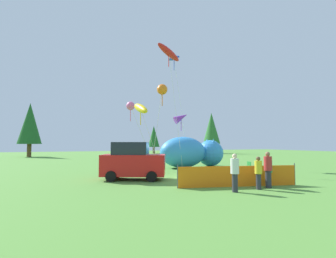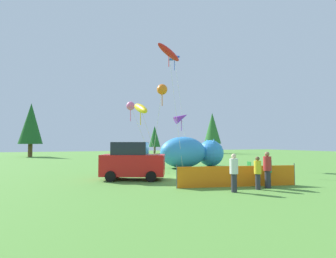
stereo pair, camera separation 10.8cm
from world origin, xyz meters
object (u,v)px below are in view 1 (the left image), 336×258
(kite_pink_octopus, at_px, (131,106))
(kite_red_lizard, at_px, (169,53))
(spectator_in_blue_shirt, at_px, (235,171))
(spectator_in_red_shirt, at_px, (258,171))
(spectator_in_white_shirt, at_px, (269,170))
(folding_chair, at_px, (248,167))
(kite_yellow_hero, at_px, (141,108))
(kite_orange_flower, at_px, (162,90))
(spectator_in_yellow_shirt, at_px, (268,168))
(parked_car, at_px, (133,161))
(kite_purple_delta, at_px, (181,118))
(inflatable_cat, at_px, (191,153))
(kite_blue_box, at_px, (174,61))

(kite_pink_octopus, height_order, kite_red_lizard, kite_red_lizard)
(spectator_in_blue_shirt, height_order, spectator_in_red_shirt, spectator_in_blue_shirt)
(spectator_in_white_shirt, bearing_deg, spectator_in_blue_shirt, -169.22)
(folding_chair, relative_size, kite_pink_octopus, 0.16)
(spectator_in_red_shirt, xyz_separation_m, kite_yellow_hero, (-3.47, 9.03, 4.08))
(kite_pink_octopus, height_order, kite_orange_flower, kite_orange_flower)
(kite_pink_octopus, xyz_separation_m, kite_yellow_hero, (0.28, -2.09, -0.43))
(spectator_in_white_shirt, xyz_separation_m, kite_orange_flower, (-2.84, 8.21, 5.57))
(spectator_in_blue_shirt, bearing_deg, spectator_in_yellow_shirt, 8.94)
(parked_car, relative_size, kite_orange_flower, 0.62)
(spectator_in_red_shirt, relative_size, kite_pink_octopus, 0.28)
(parked_car, distance_m, kite_red_lizard, 11.48)
(kite_purple_delta, bearing_deg, spectator_in_blue_shirt, -103.79)
(parked_car, distance_m, spectator_in_blue_shirt, 6.72)
(spectator_in_red_shirt, xyz_separation_m, kite_orange_flower, (-1.88, 8.53, 5.56))
(spectator_in_red_shirt, xyz_separation_m, spectator_in_yellow_shirt, (0.80, 0.21, 0.12))
(spectator_in_yellow_shirt, bearing_deg, kite_orange_flower, 107.91)
(spectator_in_blue_shirt, xyz_separation_m, spectator_in_yellow_shirt, (2.32, 0.36, 0.03))
(inflatable_cat, bearing_deg, parked_car, -146.81)
(kite_blue_box, height_order, kite_yellow_hero, kite_blue_box)
(kite_pink_octopus, bearing_deg, kite_blue_box, 32.50)
(parked_car, height_order, spectator_in_white_shirt, parked_car)
(spectator_in_yellow_shirt, height_order, kite_yellow_hero, kite_yellow_hero)
(parked_car, xyz_separation_m, kite_blue_box, (6.71, 9.01, 9.86))
(folding_chair, height_order, spectator_in_red_shirt, spectator_in_red_shirt)
(spectator_in_blue_shirt, height_order, kite_red_lizard, kite_red_lizard)
(inflatable_cat, height_order, kite_red_lizard, kite_red_lizard)
(kite_blue_box, height_order, kite_pink_octopus, kite_blue_box)
(spectator_in_red_shirt, xyz_separation_m, kite_pink_octopus, (-3.75, 11.12, 4.50))
(folding_chair, xyz_separation_m, spectator_in_yellow_shirt, (-2.93, -5.26, 0.46))
(spectator_in_yellow_shirt, height_order, kite_orange_flower, kite_orange_flower)
(spectator_in_yellow_shirt, distance_m, kite_yellow_hero, 10.57)
(kite_purple_delta, xyz_separation_m, kite_yellow_hero, (-5.09, -3.57, 0.21))
(inflatable_cat, distance_m, kite_blue_box, 10.10)
(spectator_in_blue_shirt, relative_size, spectator_in_yellow_shirt, 0.97)
(kite_purple_delta, bearing_deg, spectator_in_red_shirt, -97.32)
(spectator_in_white_shirt, bearing_deg, kite_yellow_hero, 116.94)
(parked_car, bearing_deg, folding_chair, 22.26)
(folding_chair, bearing_deg, kite_pink_octopus, -31.70)
(parked_car, relative_size, spectator_in_red_shirt, 2.65)
(folding_chair, height_order, spectator_in_white_shirt, spectator_in_white_shirt)
(spectator_in_red_shirt, height_order, kite_purple_delta, kite_purple_delta)
(folding_chair, bearing_deg, spectator_in_red_shirt, 61.02)
(folding_chair, xyz_separation_m, kite_yellow_hero, (-7.21, 3.55, 4.42))
(spectator_in_white_shirt, xyz_separation_m, kite_blue_box, (0.85, 14.34, 10.12))
(kite_blue_box, distance_m, kite_purple_delta, 6.58)
(kite_red_lizard, bearing_deg, inflatable_cat, 19.83)
(parked_car, xyz_separation_m, kite_pink_octopus, (1.15, 5.47, 4.25))
(kite_purple_delta, distance_m, kite_orange_flower, 5.63)
(inflatable_cat, xyz_separation_m, kite_red_lizard, (-2.66, -0.96, 9.01))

